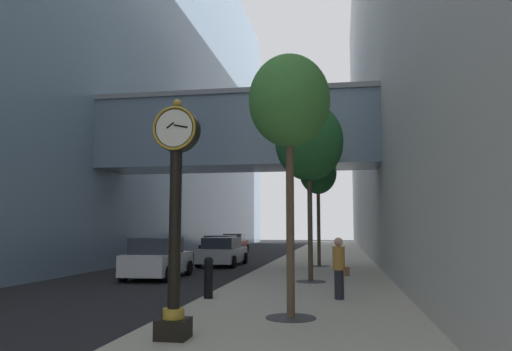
{
  "coord_description": "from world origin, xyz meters",
  "views": [
    {
      "loc": [
        3.92,
        -1.66,
        2.1
      ],
      "look_at": [
        0.87,
        16.15,
        4.02
      ],
      "focal_mm": 34.35,
      "sensor_mm": 36.0,
      "label": 1
    }
  ],
  "objects": [
    {
      "name": "pedestrian_walking",
      "position": [
        3.87,
        12.21,
        1.03
      ],
      "size": [
        0.49,
        0.39,
        1.68
      ],
      "color": "#23232D",
      "rests_on": "sidewalk_right"
    },
    {
      "name": "bollard_third",
      "position": [
        0.27,
        8.85,
        0.74
      ],
      "size": [
        0.26,
        0.26,
        1.15
      ],
      "color": "black",
      "rests_on": "sidewalk_right"
    },
    {
      "name": "car_red_far",
      "position": [
        -4.99,
        39.54,
        0.77
      ],
      "size": [
        2.1,
        4.18,
        1.58
      ],
      "color": "#AD191E",
      "rests_on": "ground"
    },
    {
      "name": "street_tree_mid_near",
      "position": [
        2.83,
        16.48,
        5.26
      ],
      "size": [
        2.55,
        2.55,
        6.62
      ],
      "color": "#333335",
      "rests_on": "sidewalk_right"
    },
    {
      "name": "building_block_left",
      "position": [
        -12.18,
        29.94,
        15.01
      ],
      "size": [
        22.84,
        80.0,
        30.15
      ],
      "color": "#758EA8",
      "rests_on": "ground"
    },
    {
      "name": "ground_plane",
      "position": [
        0.0,
        27.0,
        0.0
      ],
      "size": [
        110.0,
        110.0,
        0.0
      ],
      "primitive_type": "plane",
      "color": "black",
      "rests_on": "ground"
    },
    {
      "name": "street_tree_mid_far",
      "position": [
        2.83,
        23.76,
        4.87
      ],
      "size": [
        1.92,
        1.92,
        5.89
      ],
      "color": "#333335",
      "rests_on": "sidewalk_right"
    },
    {
      "name": "bollard_fourth",
      "position": [
        0.27,
        11.79,
        0.74
      ],
      "size": [
        0.26,
        0.26,
        1.15
      ],
      "color": "black",
      "rests_on": "sidewalk_right"
    },
    {
      "name": "street_tree_near",
      "position": [
        2.83,
        9.19,
        4.91
      ],
      "size": [
        1.85,
        1.85,
        5.89
      ],
      "color": "#333335",
      "rests_on": "sidewalk_right"
    },
    {
      "name": "car_silver_trailing",
      "position": [
        -2.56,
        25.15,
        0.76
      ],
      "size": [
        2.12,
        4.69,
        1.55
      ],
      "color": "#B7BABF",
      "rests_on": "ground"
    },
    {
      "name": "car_white_near",
      "position": [
        -3.58,
        17.93,
        0.82
      ],
      "size": [
        2.13,
        4.37,
        1.68
      ],
      "color": "silver",
      "rests_on": "ground"
    },
    {
      "name": "building_block_right",
      "position": [
        10.28,
        30.0,
        15.03
      ],
      "size": [
        9.0,
        80.0,
        30.07
      ],
      "color": "#B7B2A8",
      "rests_on": "ground"
    },
    {
      "name": "street_clock",
      "position": [
        0.97,
        6.85,
        2.51
      ],
      "size": [
        0.84,
        0.55,
        4.33
      ],
      "color": "black",
      "rests_on": "sidewalk_right"
    },
    {
      "name": "sidewalk_right",
      "position": [
        2.89,
        30.0,
        0.07
      ],
      "size": [
        5.78,
        80.0,
        0.14
      ],
      "primitive_type": "cube",
      "color": "#ADA593",
      "rests_on": "ground"
    },
    {
      "name": "car_black_mid",
      "position": [
        -4.12,
        31.2,
        0.77
      ],
      "size": [
        2.18,
        4.49,
        1.56
      ],
      "color": "black",
      "rests_on": "ground"
    }
  ]
}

